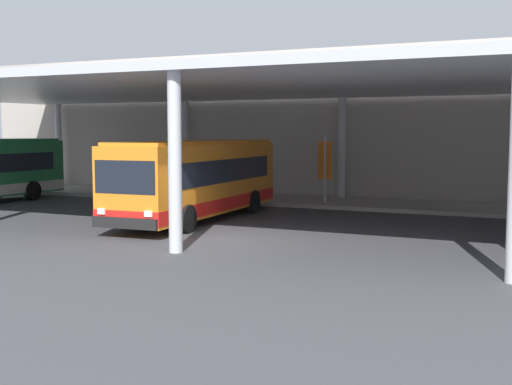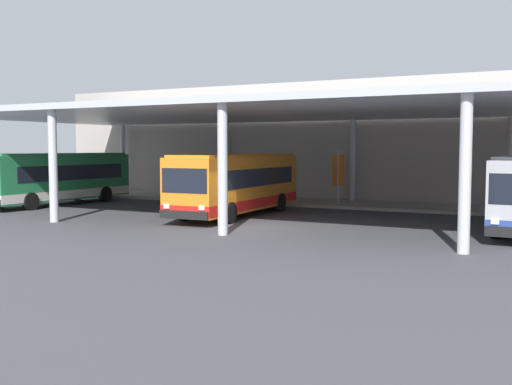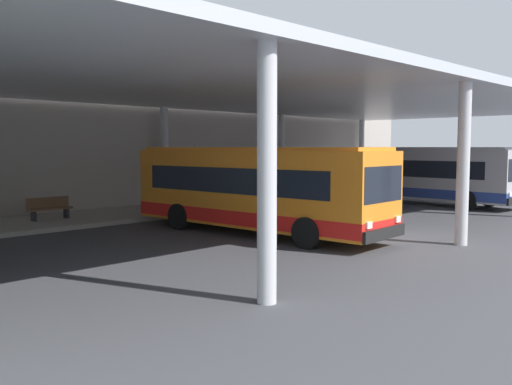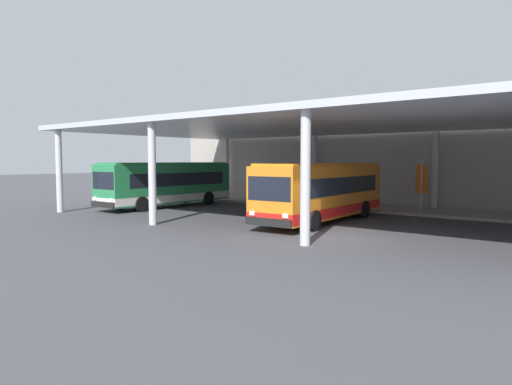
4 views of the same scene
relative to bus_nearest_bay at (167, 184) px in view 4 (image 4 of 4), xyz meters
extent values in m
plane|color=#47474C|center=(15.73, -4.07, -1.66)|extent=(200.00, 200.00, 0.00)
cube|color=#A39E93|center=(15.73, 7.68, -1.57)|extent=(42.00, 4.50, 0.18)
cube|color=#ADA399|center=(15.73, 10.93, 2.29)|extent=(48.00, 1.60, 7.89)
cube|color=silver|center=(15.73, 1.43, 3.74)|extent=(40.00, 17.00, 0.30)
cylinder|color=silver|center=(-2.77, -6.57, 0.97)|extent=(0.40, 0.40, 5.25)
cylinder|color=silver|center=(-2.77, 9.43, 0.97)|extent=(0.40, 0.40, 5.25)
cylinder|color=silver|center=(6.48, -6.57, 0.97)|extent=(0.40, 0.40, 5.25)
cylinder|color=silver|center=(6.48, 9.43, 0.97)|extent=(0.40, 0.40, 5.25)
cylinder|color=silver|center=(15.73, -6.57, 0.97)|extent=(0.40, 0.40, 5.25)
cylinder|color=silver|center=(15.73, 9.43, 0.97)|extent=(0.40, 0.40, 5.25)
cube|color=#28844C|center=(0.00, 0.00, 0.04)|extent=(2.55, 10.41, 2.70)
cube|color=white|center=(0.00, 0.00, -0.96)|extent=(2.57, 10.43, 0.50)
cube|color=black|center=(0.00, 0.15, 0.34)|extent=(2.58, 8.54, 0.90)
cube|color=black|center=(-0.03, -5.15, 0.39)|extent=(2.30, 0.13, 1.10)
cube|color=black|center=(-0.03, -5.24, -1.11)|extent=(2.45, 0.17, 0.36)
cube|color=#2A8B50|center=(0.00, 0.00, 1.45)|extent=(2.35, 10.00, 0.12)
cube|color=yellow|center=(-0.03, -5.12, 1.21)|extent=(1.75, 0.13, 0.28)
cube|color=white|center=(-0.93, -5.23, -0.76)|extent=(0.28, 0.08, 0.20)
cube|color=white|center=(0.87, -5.24, -0.76)|extent=(0.28, 0.08, 0.20)
cylinder|color=black|center=(-1.24, -3.22, -1.16)|extent=(0.29, 1.00, 1.00)
cylinder|color=black|center=(1.21, -3.23, -1.16)|extent=(0.29, 1.00, 1.00)
cylinder|color=black|center=(-1.21, 2.87, -1.16)|extent=(0.29, 1.00, 1.00)
cylinder|color=black|center=(1.24, 2.85, -1.16)|extent=(0.29, 1.00, 1.00)
cube|color=orange|center=(12.77, -0.12, 0.04)|extent=(3.00, 10.51, 2.70)
cube|color=red|center=(12.77, -0.12, -0.96)|extent=(3.02, 10.53, 0.50)
cube|color=black|center=(12.76, 0.03, 0.34)|extent=(2.95, 8.64, 0.90)
cube|color=black|center=(13.02, -5.26, 0.39)|extent=(2.30, 0.23, 1.10)
cube|color=black|center=(13.02, -5.35, -1.11)|extent=(2.45, 0.28, 0.36)
cube|color=orange|center=(12.77, -0.12, 1.45)|extent=(2.78, 10.08, 0.12)
cube|color=yellow|center=(13.02, -5.23, 1.21)|extent=(1.75, 0.21, 0.28)
cube|color=white|center=(12.12, -5.38, -0.76)|extent=(0.28, 0.09, 0.20)
cube|color=white|center=(13.92, -5.30, -0.76)|extent=(0.28, 0.09, 0.20)
cylinder|color=black|center=(11.70, -3.40, -1.16)|extent=(0.33, 1.01, 1.00)
cylinder|color=black|center=(14.15, -3.28, -1.16)|extent=(0.33, 1.01, 1.00)
cylinder|color=black|center=(11.40, 2.68, -1.16)|extent=(0.33, 1.01, 1.00)
cylinder|color=black|center=(13.85, 2.80, -1.16)|extent=(0.33, 1.01, 1.00)
cube|color=brown|center=(8.62, 7.68, -1.03)|extent=(1.80, 0.44, 0.08)
cube|color=brown|center=(8.62, 7.88, -0.78)|extent=(1.80, 0.06, 0.44)
cube|color=#2D2D33|center=(7.92, 7.68, -1.25)|extent=(0.10, 0.36, 0.45)
cube|color=#2D2D33|center=(9.32, 7.68, -1.25)|extent=(0.10, 0.36, 0.45)
cylinder|color=#B2B2B7|center=(15.72, 6.88, 0.12)|extent=(0.12, 0.12, 3.20)
cube|color=orange|center=(15.72, 6.86, 0.51)|extent=(0.70, 0.04, 1.80)
camera|label=1|loc=(25.86, -22.82, 1.88)|focal=46.04mm
camera|label=2|loc=(28.13, -27.34, 1.83)|focal=42.59mm
camera|label=3|loc=(-1.48, -14.02, 1.52)|focal=38.28mm
camera|label=4|loc=(25.23, -21.66, 1.67)|focal=32.10mm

